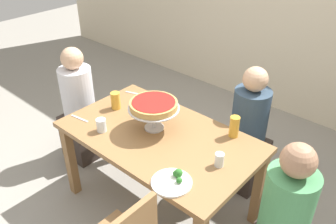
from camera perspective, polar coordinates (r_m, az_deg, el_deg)
name	(u,v)px	position (r m, az deg, el deg)	size (l,w,h in m)	color
ground_plane	(160,205)	(3.11, -1.26, -14.83)	(12.00, 12.00, 0.00)	gray
dining_table	(159,145)	(2.68, -1.42, -5.34)	(1.48, 0.87, 0.74)	olive
diner_head_west	(80,113)	(3.46, -14.07, -0.10)	(0.34, 0.34, 1.15)	#382D28
diner_far_right	(247,138)	(3.09, 12.72, -4.11)	(0.34, 0.34, 1.15)	#382D28
deep_dish_pizza_stand	(154,106)	(2.59, -2.34, 0.95)	(0.39, 0.39, 0.24)	silver
salad_plate_near_diner	(173,181)	(2.21, 0.84, -11.09)	(0.26, 0.26, 0.07)	white
salad_plate_far_diner	(147,104)	(2.97, -3.48, 1.31)	(0.23, 0.23, 0.07)	white
beer_glass_amber_tall	(116,101)	(2.94, -8.52, 1.86)	(0.08, 0.08, 0.15)	gold
beer_glass_amber_short	(234,127)	(2.61, 10.73, -2.35)	(0.07, 0.07, 0.16)	gold
water_glass_clear_near	(101,125)	(2.68, -10.80, -2.12)	(0.07, 0.07, 0.10)	white
water_glass_clear_far	(219,160)	(2.34, 8.35, -7.69)	(0.06, 0.06, 0.10)	white
cutlery_fork_near	(135,93)	(3.18, -5.46, 3.04)	(0.18, 0.02, 0.01)	silver
cutlery_knife_near	(80,118)	(2.89, -14.20, -1.02)	(0.18, 0.02, 0.01)	silver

